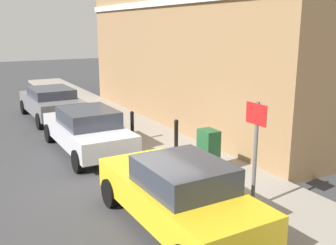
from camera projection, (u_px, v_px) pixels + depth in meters
name	position (u px, v px, depth m)	size (l,w,h in m)	color
ground	(139.00, 184.00, 10.01)	(80.00, 80.00, 0.00)	#38383A
sidewalk	(123.00, 122.00, 16.07)	(2.22, 30.00, 0.15)	gray
corner_building	(228.00, 23.00, 16.32)	(6.71, 13.92, 8.13)	olive
car_yellow	(178.00, 194.00, 7.62)	(1.83, 4.22, 1.46)	gold
car_silver	(87.00, 130.00, 12.38)	(1.88, 4.45, 1.43)	#B7B7BC
car_grey	(51.00, 102.00, 16.87)	(2.02, 4.34, 1.37)	slate
utility_cabinet	(208.00, 153.00, 10.29)	(0.46, 0.61, 1.15)	#1E4C28
bollard_near_cabinet	(176.00, 135.00, 11.91)	(0.14, 0.14, 1.04)	black
bollard_far_kerb	(132.00, 125.00, 13.06)	(0.14, 0.14, 1.04)	black
street_sign	(256.00, 140.00, 7.99)	(0.08, 0.60, 2.30)	#59595B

